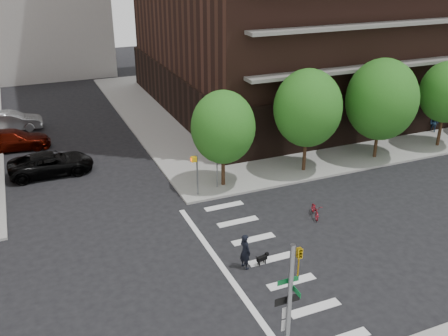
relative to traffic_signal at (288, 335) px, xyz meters
The scene contains 16 objects.
ground 7.98m from the traffic_signal, 86.42° to the left, with size 120.00×120.00×0.00m, color black.
sidewalk_ne 37.51m from the traffic_signal, 55.92° to the left, with size 39.00×33.00×0.15m, color gray.
crosswalk 8.40m from the traffic_signal, 70.35° to the left, with size 3.85×13.00×0.01m.
tree_a 16.66m from the traffic_signal, 74.39° to the left, with size 4.00×4.00×5.90m.
tree_b 19.20m from the traffic_signal, 56.79° to the left, with size 4.50×4.50×6.65m.
tree_c 23.02m from the traffic_signal, 44.16° to the left, with size 5.00×5.00×6.80m.
tree_d 27.63m from the traffic_signal, 35.44° to the left, with size 4.00×4.00×6.20m.
traffic_signal is the anchor object (origin of this frame).
pedestrian_signal 15.69m from the traffic_signal, 79.76° to the left, with size 2.18×0.67×2.60m.
parked_car_black 23.08m from the traffic_signal, 103.83° to the left, with size 5.53×2.55×1.54m, color black.
parked_car_maroon 29.26m from the traffic_signal, 105.36° to the left, with size 5.40×2.19×1.57m, color #390802.
parked_car_silver 33.78m from the traffic_signal, 103.25° to the left, with size 4.94×1.72×1.63m, color #A3A7AB.
scooter 13.16m from the traffic_signal, 52.94° to the left, with size 0.54×1.56×0.82m, color maroon.
dog_walker 7.84m from the traffic_signal, 75.05° to the left, with size 0.44×0.67×1.84m, color black.
dog 8.18m from the traffic_signal, 68.47° to the left, with size 0.67×0.28×0.56m.
pedestrian_far 30.67m from the traffic_signal, 37.16° to the left, with size 0.58×0.75×1.54m, color navy.
Camera 1 is at (-7.25, -18.21, 14.16)m, focal length 40.00 mm.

